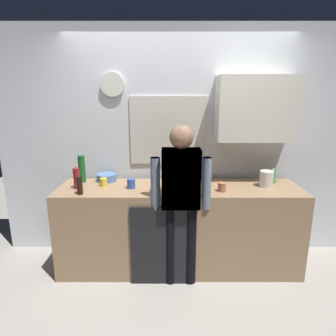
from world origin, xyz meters
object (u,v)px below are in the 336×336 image
bottle_red_vinegar (76,178)px  bottle_green_wine (81,169)px  mixing_bowl (106,178)px  person_guest (180,194)px  bottle_dark_sauce (79,185)px  cup_blue_mug (130,184)px  person_at_sink (180,194)px  cup_terracotta_mug (221,187)px  dish_soap (272,176)px  storage_canister (266,179)px  coffee_maker (184,172)px  cup_yellow_cup (103,182)px

bottle_red_vinegar → bottle_green_wine: size_ratio=0.73×
mixing_bowl → person_guest: (0.81, -0.53, -0.01)m
bottle_green_wine → bottle_dark_sauce: (0.09, -0.42, -0.06)m
cup_blue_mug → person_at_sink: (0.50, -0.27, -0.02)m
cup_terracotta_mug → bottle_green_wine: bearing=167.5°
cup_blue_mug → dish_soap: dish_soap is taller
storage_canister → coffee_maker: bearing=177.5°
dish_soap → person_at_sink: size_ratio=0.11×
cup_blue_mug → storage_canister: (1.42, 0.06, 0.03)m
mixing_bowl → storage_canister: 1.74m
cup_terracotta_mug → person_at_sink: person_at_sink is taller
person_at_sink → cup_terracotta_mug: bearing=26.0°
bottle_red_vinegar → storage_canister: 1.97m
cup_blue_mug → person_guest: person_guest is taller
mixing_bowl → person_at_sink: size_ratio=0.14×
bottle_dark_sauce → cup_yellow_cup: size_ratio=2.12×
person_at_sink → person_guest: (0.00, 0.00, 0.00)m
dish_soap → cup_yellow_cup: bearing=-176.5°
person_at_sink → person_guest: size_ratio=1.00×
coffee_maker → bottle_dark_sauce: size_ratio=1.83×
dish_soap → storage_canister: size_ratio=1.06×
dish_soap → storage_canister: dish_soap is taller
bottle_dark_sauce → cup_blue_mug: (0.48, 0.19, -0.04)m
cup_blue_mug → person_guest: bearing=-27.9°
cup_yellow_cup → dish_soap: (1.83, 0.11, 0.04)m
storage_canister → person_at_sink: size_ratio=0.11×
bottle_red_vinegar → cup_blue_mug: bearing=1.1°
cup_blue_mug → cup_terracotta_mug: bearing=-6.3°
person_guest → storage_canister: bearing=-131.1°
storage_canister → bottle_green_wine: bearing=175.0°
cup_blue_mug → dish_soap: (1.53, 0.18, 0.03)m
bottle_dark_sauce → cup_terracotta_mug: 1.40m
bottle_red_vinegar → person_guest: bearing=-13.5°
bottle_dark_sauce → cup_yellow_cup: bearing=56.2°
cup_yellow_cup → dish_soap: size_ratio=0.47×
cup_blue_mug → person_guest: 0.57m
cup_yellow_cup → dish_soap: dish_soap is taller
cup_yellow_cup → cup_blue_mug: 0.31m
cup_terracotta_mug → dish_soap: (0.61, 0.29, 0.03)m
cup_terracotta_mug → bottle_dark_sauce: bearing=-176.5°
person_at_sink → coffee_maker: bearing=85.7°
bottle_dark_sauce → cup_terracotta_mug: (1.40, 0.08, -0.04)m
dish_soap → bottle_green_wine: bearing=178.8°
person_at_sink → mixing_bowl: bearing=151.5°
cup_blue_mug → cup_terracotta_mug: 0.93m
bottle_dark_sauce → dish_soap: (2.01, 0.37, -0.01)m
bottle_red_vinegar → cup_terracotta_mug: bottle_red_vinegar is taller
bottle_green_wine → bottle_red_vinegar: bearing=-87.0°
cup_terracotta_mug → storage_canister: (0.49, 0.16, 0.04)m
bottle_dark_sauce → person_guest: (0.98, -0.08, -0.06)m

